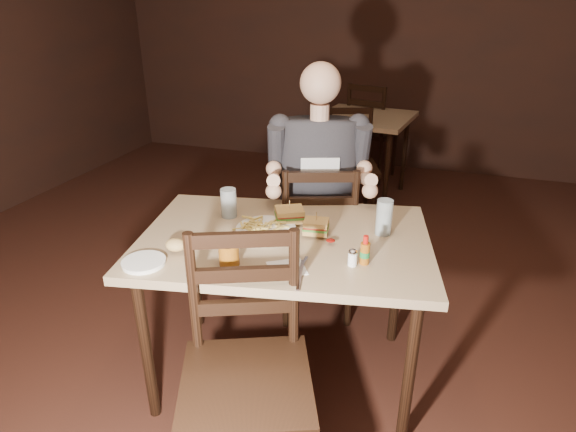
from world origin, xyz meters
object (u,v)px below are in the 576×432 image
(main_table, at_px, (285,252))
(diner, at_px, (319,158))
(glass_left, at_px, (229,203))
(glass_right, at_px, (384,217))
(chair_far, at_px, (316,238))
(chair_near, at_px, (246,384))
(bg_chair_far, at_px, (372,131))
(side_plate, at_px, (144,263))
(syrup_dispenser, at_px, (229,252))
(bg_chair_near, at_px, (351,167))
(hot_sauce, at_px, (365,250))
(dinner_plate, at_px, (266,230))
(bg_table, at_px, (364,125))

(main_table, distance_m, diner, 0.61)
(glass_left, height_order, glass_right, glass_right)
(chair_far, distance_m, chair_near, 1.21)
(bg_chair_far, relative_size, side_plate, 5.84)
(chair_near, xyz_separation_m, bg_chair_far, (-0.14, 3.68, -0.01))
(glass_right, bearing_deg, syrup_dispenser, -139.38)
(bg_chair_near, bearing_deg, glass_left, -116.80)
(bg_chair_far, distance_m, hot_sauce, 3.24)
(chair_far, bearing_deg, dinner_plate, 62.14)
(bg_chair_near, xyz_separation_m, side_plate, (-0.38, -2.37, 0.32))
(main_table, bearing_deg, bg_table, 91.72)
(glass_right, xyz_separation_m, side_plate, (-0.86, -0.57, -0.07))
(chair_far, bearing_deg, glass_left, 36.74)
(chair_near, relative_size, hot_sauce, 8.08)
(bg_chair_near, distance_m, glass_right, 1.91)
(syrup_dispenser, bearing_deg, main_table, 55.54)
(bg_table, xyz_separation_m, glass_left, (-0.25, -2.39, 0.16))
(side_plate, bearing_deg, glass_right, 33.47)
(chair_far, bearing_deg, bg_chair_near, -106.27)
(bg_table, bearing_deg, main_table, -88.28)
(chair_far, bearing_deg, syrup_dispenser, 62.93)
(dinner_plate, relative_size, side_plate, 1.58)
(glass_right, bearing_deg, dinner_plate, -163.77)
(bg_chair_near, height_order, syrup_dispenser, bg_chair_near)
(glass_left, bearing_deg, bg_table, 84.07)
(bg_chair_far, distance_m, side_plate, 3.50)
(diner, relative_size, side_plate, 5.72)
(glass_left, bearing_deg, diner, 51.62)
(bg_chair_near, bearing_deg, hot_sauce, -96.94)
(hot_sauce, bearing_deg, chair_near, -122.56)
(bg_chair_near, distance_m, syrup_dispenser, 2.29)
(dinner_plate, xyz_separation_m, side_plate, (-0.36, -0.42, -0.00))
(bg_chair_far, bearing_deg, side_plate, 99.48)
(diner, bearing_deg, bg_chair_far, 72.80)
(bg_table, relative_size, chair_far, 0.95)
(bg_chair_far, relative_size, bg_chair_near, 1.08)
(diner, height_order, syrup_dispenser, diner)
(dinner_plate, bearing_deg, bg_chair_near, 89.42)
(glass_right, xyz_separation_m, hot_sauce, (-0.03, -0.29, -0.02))
(bg_table, bearing_deg, glass_right, -78.37)
(main_table, height_order, hot_sauce, hot_sauce)
(bg_chair_near, distance_m, dinner_plate, 1.97)
(glass_right, height_order, hot_sauce, glass_right)
(bg_chair_near, height_order, dinner_plate, bg_chair_near)
(bg_chair_far, bearing_deg, chair_near, 107.84)
(chair_near, height_order, syrup_dispenser, chair_near)
(bg_chair_near, xyz_separation_m, glass_left, (-0.25, -1.84, 0.38))
(chair_far, height_order, diner, diner)
(diner, relative_size, dinner_plate, 3.63)
(bg_table, distance_m, dinner_plate, 2.50)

